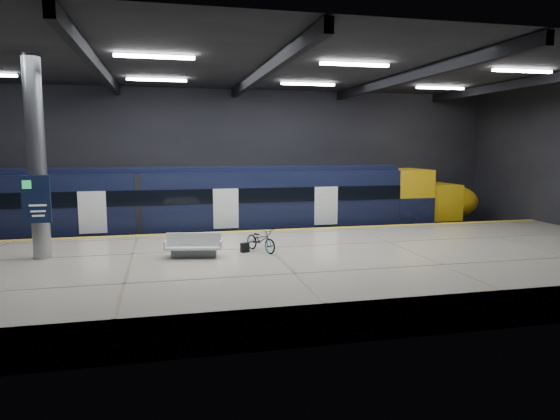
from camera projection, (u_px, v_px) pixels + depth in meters
name	position (u px, v px, depth m)	size (l,w,h in m)	color
ground	(263.00, 269.00, 20.22)	(30.00, 30.00, 0.00)	black
room_shell	(263.00, 126.00, 19.49)	(30.10, 16.10, 8.05)	black
platform	(277.00, 271.00, 17.74)	(30.00, 11.00, 1.10)	beige
safety_strip	(251.00, 231.00, 22.74)	(30.00, 0.40, 0.01)	gold
rails	(242.00, 242.00, 25.52)	(30.00, 1.52, 0.16)	gray
train	(198.00, 205.00, 24.77)	(29.40, 2.84, 3.79)	black
bench	(194.00, 249.00, 17.40)	(2.09, 1.17, 0.87)	#595B60
bicycle	(261.00, 240.00, 18.33)	(0.58, 1.65, 0.87)	#99999E
pannier_bag	(245.00, 248.00, 18.23)	(0.30, 0.18, 0.35)	black
info_column	(37.00, 161.00, 16.86)	(0.90, 0.78, 6.90)	#9EA0A5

